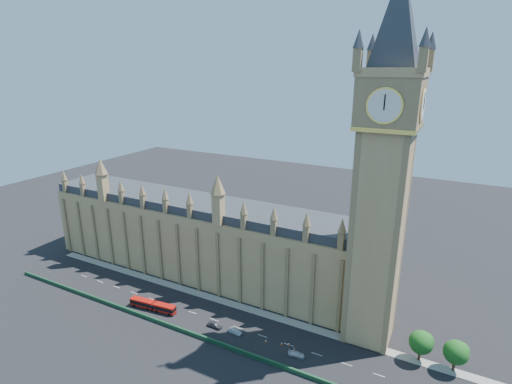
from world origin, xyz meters
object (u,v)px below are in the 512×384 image
at_px(car_grey, 215,325).
at_px(car_silver, 235,331).
at_px(car_white, 296,354).
at_px(red_bus, 153,306).

height_order(car_grey, car_silver, car_grey).
relative_size(car_silver, car_white, 0.96).
relative_size(red_bus, car_silver, 3.82).
bearing_deg(car_white, car_silver, 80.92).
bearing_deg(car_grey, red_bus, 95.67).
height_order(red_bus, car_grey, red_bus).
xyz_separation_m(red_bus, car_silver, (28.46, 1.82, -0.72)).
height_order(red_bus, car_white, red_bus).
xyz_separation_m(car_grey, car_silver, (6.57, 0.26, -0.09)).
distance_m(red_bus, car_silver, 28.52).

